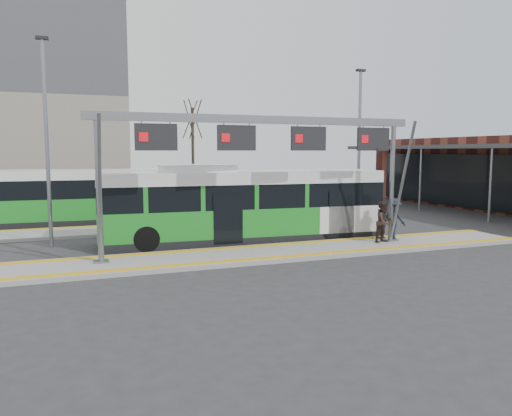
{
  "coord_description": "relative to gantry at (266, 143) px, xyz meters",
  "views": [
    {
      "loc": [
        -7.46,
        -17.6,
        4.0
      ],
      "look_at": [
        0.29,
        3.0,
        1.49
      ],
      "focal_mm": 35.0,
      "sensor_mm": 36.0,
      "label": 1
    }
  ],
  "objects": [
    {
      "name": "ground",
      "position": [
        0.35,
        -0.25,
        -4.3
      ],
      "size": [
        120.0,
        120.0,
        0.0
      ],
      "primitive_type": "plane",
      "color": "#2D2D30",
      "rests_on": "ground"
    },
    {
      "name": "platform_main",
      "position": [
        0.35,
        -0.25,
        -4.22
      ],
      "size": [
        22.0,
        3.0,
        0.15
      ],
      "primitive_type": "cube",
      "color": "gray",
      "rests_on": "ground"
    },
    {
      "name": "platform_second",
      "position": [
        -3.65,
        7.75,
        -4.22
      ],
      "size": [
        20.0,
        3.0,
        0.15
      ],
      "primitive_type": "cube",
      "color": "gray",
      "rests_on": "ground"
    },
    {
      "name": "tactile_main",
      "position": [
        0.35,
        -0.25,
        -4.14
      ],
      "size": [
        22.0,
        2.65,
        0.02
      ],
      "color": "gold",
      "rests_on": "platform_main"
    },
    {
      "name": "tactile_second",
      "position": [
        -3.65,
        8.9,
        -4.14
      ],
      "size": [
        20.0,
        0.35,
        0.02
      ],
      "color": "gold",
      "rests_on": "platform_second"
    },
    {
      "name": "gantry",
      "position": [
        0.0,
        0.0,
        0.0
      ],
      "size": [
        13.0,
        1.68,
        5.2
      ],
      "color": "slate",
      "rests_on": "platform_main"
    },
    {
      "name": "hero_bus",
      "position": [
        0.11,
        3.0,
        -2.73
      ],
      "size": [
        12.64,
        3.4,
        3.44
      ],
      "rotation": [
        0.0,
        0.0,
        -0.06
      ],
      "color": "black",
      "rests_on": "ground"
    },
    {
      "name": "bg_bus_green",
      "position": [
        -4.54,
        11.12,
        -2.82
      ],
      "size": [
        12.05,
        3.06,
        2.99
      ],
      "rotation": [
        0.0,
        0.0,
        -0.04
      ],
      "color": "black",
      "rests_on": "ground"
    },
    {
      "name": "passenger_a",
      "position": [
        5.85,
        0.73,
        -3.34
      ],
      "size": [
        0.69,
        0.58,
        1.63
      ],
      "primitive_type": "imported",
      "rotation": [
        0.0,
        0.0,
        0.36
      ],
      "color": "black",
      "rests_on": "platform_main"
    },
    {
      "name": "passenger_b",
      "position": [
        5.35,
        -0.18,
        -3.27
      ],
      "size": [
        1.01,
        0.89,
        1.75
      ],
      "primitive_type": "imported",
      "rotation": [
        0.0,
        0.0,
        0.31
      ],
      "color": "#2F231F",
      "rests_on": "platform_main"
    },
    {
      "name": "passenger_c",
      "position": [
        6.07,
        0.15,
        -3.24
      ],
      "size": [
        1.22,
        0.76,
        1.82
      ],
      "primitive_type": "imported",
      "rotation": [
        0.0,
        0.0,
        0.08
      ],
      "color": "#1C2534",
      "rests_on": "platform_main"
    },
    {
      "name": "tree_left",
      "position": [
        -4.86,
        31.83,
        2.17
      ],
      "size": [
        1.4,
        1.4,
        8.53
      ],
      "color": "#382B21",
      "rests_on": "ground"
    },
    {
      "name": "tree_mid",
      "position": [
        4.44,
        30.52,
        2.78
      ],
      "size": [
        1.4,
        1.4,
        9.34
      ],
      "color": "#382B21",
      "rests_on": "ground"
    },
    {
      "name": "lamp_west",
      "position": [
        -7.89,
        4.37,
        0.23
      ],
      "size": [
        0.5,
        0.25,
        8.56
      ],
      "color": "slate",
      "rests_on": "ground"
    },
    {
      "name": "lamp_east",
      "position": [
        7.79,
        5.78,
        0.13
      ],
      "size": [
        0.5,
        0.25,
        8.38
      ],
      "color": "slate",
      "rests_on": "ground"
    }
  ]
}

